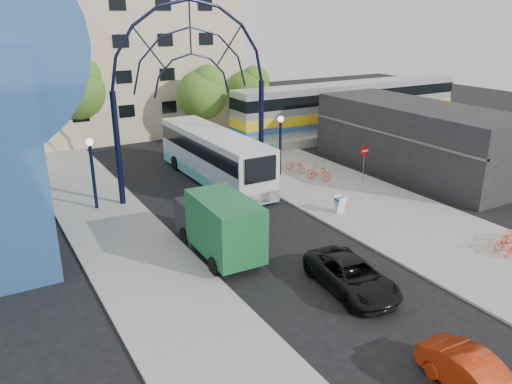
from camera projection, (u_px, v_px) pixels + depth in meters
ground at (327, 283)px, 22.01m from camera, size 120.00×120.00×0.00m
sidewalk_east at (393, 216)px, 29.05m from camera, size 8.00×56.00×0.12m
plaza_west at (141, 262)px, 23.76m from camera, size 5.00×50.00×0.12m
gateway_arch at (191, 59)px, 30.49m from camera, size 13.64×0.44×12.10m
stop_sign at (274, 160)px, 33.36m from camera, size 0.80×0.07×2.50m
do_not_enter_sign at (364, 154)px, 34.70m from camera, size 0.76×0.07×2.48m
street_name_sign at (274, 155)px, 34.00m from camera, size 0.70×0.70×2.80m
sandwich_board at (340, 202)px, 29.28m from camera, size 0.55×0.61×0.99m
commercial_block_east at (416, 138)px, 36.91m from camera, size 6.00×16.00×5.00m
apartment_block at (125, 59)px, 48.99m from camera, size 20.00×12.10×14.00m
train_platform at (349, 130)px, 49.27m from camera, size 32.00×5.00×0.80m
train_car at (351, 104)px, 48.43m from camera, size 25.10×3.05×4.20m
tree_north_a at (203, 92)px, 44.42m from camera, size 4.48×4.48×7.00m
tree_north_b at (77, 87)px, 42.67m from camera, size 5.12×5.12×8.00m
tree_north_c at (250, 88)px, 49.02m from camera, size 4.16×4.16×6.50m
city_bus at (214, 156)px, 34.86m from camera, size 3.04×12.82×3.51m
green_truck at (218, 224)px, 24.21m from camera, size 2.57×6.27×3.13m
black_suv at (351, 276)px, 21.22m from camera, size 2.80×5.18×1.38m
red_sedan at (477, 378)px, 15.31m from camera, size 1.51×3.98×1.30m
bike_near_a at (295, 165)px, 36.96m from camera, size 1.09×1.92×0.95m
bike_near_b at (319, 172)px, 35.09m from camera, size 1.39×1.82×1.09m
bike_far_c at (509, 241)px, 24.70m from camera, size 1.87×1.04×0.93m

